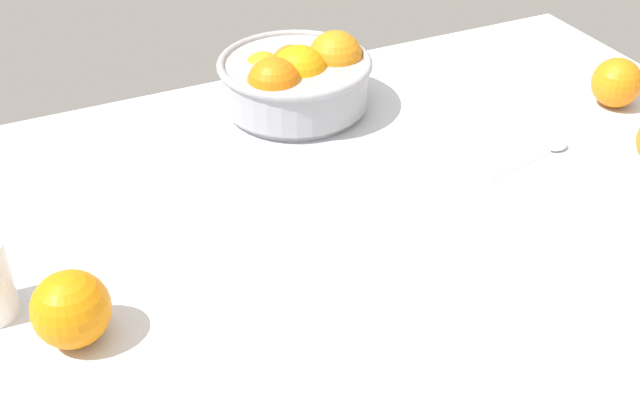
{
  "coord_description": "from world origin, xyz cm",
  "views": [
    {
      "loc": [
        -35.04,
        -68.34,
        61.41
      ],
      "look_at": [
        -1.69,
        2.09,
        7.65
      ],
      "focal_mm": 47.3,
      "sensor_mm": 36.0,
      "label": 1
    }
  ],
  "objects_px": {
    "fruit_bowl": "(296,79)",
    "spoon": "(542,154)",
    "loose_orange_3": "(617,83)",
    "loose_orange_2": "(70,307)"
  },
  "relations": [
    {
      "from": "fruit_bowl",
      "to": "spoon",
      "type": "xyz_separation_m",
      "value": [
        0.25,
        -0.27,
        -0.05
      ]
    },
    {
      "from": "fruit_bowl",
      "to": "loose_orange_3",
      "type": "xyz_separation_m",
      "value": [
        0.44,
        -0.19,
        -0.01
      ]
    },
    {
      "from": "loose_orange_3",
      "to": "spoon",
      "type": "height_order",
      "value": "loose_orange_3"
    },
    {
      "from": "loose_orange_2",
      "to": "loose_orange_3",
      "type": "height_order",
      "value": "loose_orange_2"
    },
    {
      "from": "spoon",
      "to": "loose_orange_2",
      "type": "bearing_deg",
      "value": -172.89
    },
    {
      "from": "loose_orange_2",
      "to": "spoon",
      "type": "distance_m",
      "value": 0.67
    },
    {
      "from": "loose_orange_3",
      "to": "loose_orange_2",
      "type": "bearing_deg",
      "value": -169.48
    },
    {
      "from": "fruit_bowl",
      "to": "loose_orange_2",
      "type": "height_order",
      "value": "fruit_bowl"
    },
    {
      "from": "fruit_bowl",
      "to": "loose_orange_3",
      "type": "distance_m",
      "value": 0.48
    },
    {
      "from": "loose_orange_2",
      "to": "loose_orange_3",
      "type": "distance_m",
      "value": 0.87
    }
  ]
}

